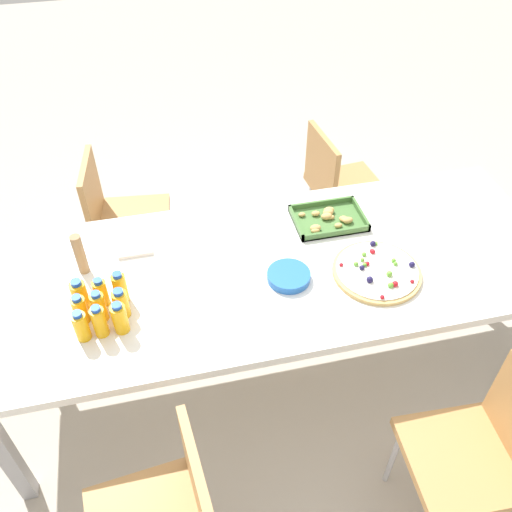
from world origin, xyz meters
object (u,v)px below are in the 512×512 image
at_px(chair_near_right, 482,450).
at_px(chair_far_left, 119,214).
at_px(chair_far_right, 338,183).
at_px(juice_bottle_7, 101,292).
at_px(juice_bottle_0, 81,326).
at_px(juice_bottle_8, 120,288).
at_px(juice_bottle_1, 99,321).
at_px(juice_bottle_5, 121,304).
at_px(napkin_stack, 134,245).
at_px(snack_tray, 328,219).
at_px(juice_bottle_6, 80,295).
at_px(fruit_pizza, 377,271).
at_px(cardboard_tube, 80,254).
at_px(juice_bottle_2, 120,318).
at_px(plate_stack, 289,276).
at_px(juice_bottle_3, 80,310).
at_px(party_table, 272,275).
at_px(juice_bottle_4, 99,307).

height_order(chair_near_right, chair_far_left, same).
xyz_separation_m(chair_far_right, juice_bottle_7, (-1.32, -0.89, 0.31)).
height_order(juice_bottle_0, juice_bottle_8, juice_bottle_8).
height_order(juice_bottle_1, juice_bottle_5, juice_bottle_1).
relative_size(chair_near_right, napkin_stack, 5.53).
distance_m(juice_bottle_5, napkin_stack, 0.40).
distance_m(juice_bottle_8, snack_tray, 1.00).
relative_size(chair_far_left, juice_bottle_1, 5.65).
distance_m(juice_bottle_6, fruit_pizza, 1.20).
height_order(chair_far_left, fruit_pizza, chair_far_left).
height_order(juice_bottle_7, juice_bottle_8, juice_bottle_8).
relative_size(chair_far_right, juice_bottle_0, 5.99).
bearing_deg(juice_bottle_1, juice_bottle_0, -176.83).
bearing_deg(cardboard_tube, chair_far_right, 26.29).
distance_m(juice_bottle_2, juice_bottle_5, 0.08).
bearing_deg(juice_bottle_1, plate_stack, 8.77).
bearing_deg(juice_bottle_0, juice_bottle_5, 28.17).
bearing_deg(napkin_stack, juice_bottle_3, -119.80).
xyz_separation_m(chair_far_right, juice_bottle_8, (-1.24, -0.89, 0.32)).
bearing_deg(chair_far_left, chair_near_right, 43.00).
height_order(juice_bottle_1, juice_bottle_2, juice_bottle_1).
bearing_deg(party_table, fruit_pizza, -19.35).
xyz_separation_m(chair_far_right, plate_stack, (-0.57, -0.93, 0.27)).
relative_size(juice_bottle_2, juice_bottle_4, 1.00).
distance_m(napkin_stack, cardboard_tube, 0.26).
relative_size(chair_far_right, chair_far_left, 1.00).
xyz_separation_m(chair_far_right, cardboard_tube, (-1.39, -0.69, 0.35)).
bearing_deg(cardboard_tube, napkin_stack, 26.51).
xyz_separation_m(party_table, plate_stack, (0.04, -0.09, 0.07)).
distance_m(chair_far_right, chair_far_left, 1.26).
bearing_deg(juice_bottle_2, cardboard_tube, 111.46).
xyz_separation_m(juice_bottle_4, juice_bottle_7, (0.01, 0.08, -0.01)).
height_order(juice_bottle_5, juice_bottle_8, juice_bottle_8).
bearing_deg(juice_bottle_8, juice_bottle_4, -136.46).
relative_size(chair_far_left, fruit_pizza, 2.24).
height_order(juice_bottle_2, plate_stack, juice_bottle_2).
distance_m(chair_near_right, juice_bottle_2, 1.41).
distance_m(plate_stack, cardboard_tube, 0.86).
bearing_deg(juice_bottle_2, juice_bottle_4, 134.78).
bearing_deg(juice_bottle_3, plate_stack, 2.52).
relative_size(chair_near_right, cardboard_tube, 4.32).
bearing_deg(chair_near_right, plate_stack, 37.99).
bearing_deg(juice_bottle_0, juice_bottle_1, 3.17).
relative_size(party_table, fruit_pizza, 6.71).
bearing_deg(juice_bottle_7, snack_tray, 15.38).
bearing_deg(fruit_pizza, chair_far_left, 137.66).
relative_size(snack_tray, napkin_stack, 2.17).
relative_size(juice_bottle_4, juice_bottle_5, 1.05).
bearing_deg(juice_bottle_3, juice_bottle_6, 89.55).
xyz_separation_m(juice_bottle_1, juice_bottle_7, (0.01, 0.15, -0.01)).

